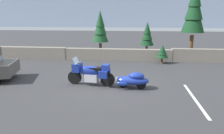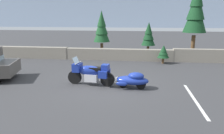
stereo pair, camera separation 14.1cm
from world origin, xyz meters
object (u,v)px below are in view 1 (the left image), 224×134
object	(u,v)px
pine_tree_tall	(194,9)
pine_tree_far_right	(147,35)
car_shaped_trailer	(132,80)
touring_motorcycle	(91,73)
pine_tree_secondary	(100,28)

from	to	relation	value
pine_tree_tall	pine_tree_far_right	distance (m)	4.16
car_shaped_trailer	touring_motorcycle	bearing A→B (deg)	173.21
pine_tree_tall	pine_tree_secondary	distance (m)	7.60
car_shaped_trailer	pine_tree_secondary	world-z (taller)	pine_tree_secondary
touring_motorcycle	pine_tree_tall	distance (m)	11.12
pine_tree_secondary	pine_tree_far_right	size ratio (longest dim) A/B	1.32
car_shaped_trailer	pine_tree_far_right	bearing A→B (deg)	82.88
pine_tree_tall	pine_tree_secondary	bearing A→B (deg)	-174.42
pine_tree_secondary	pine_tree_far_right	xyz separation A→B (m)	(3.80, 0.51, -0.57)
touring_motorcycle	car_shaped_trailer	bearing A→B (deg)	-6.79
pine_tree_tall	car_shaped_trailer	bearing A→B (deg)	-118.55
pine_tree_tall	pine_tree_secondary	size ratio (longest dim) A/B	1.63
touring_motorcycle	car_shaped_trailer	distance (m)	2.01
touring_motorcycle	pine_tree_tall	world-z (taller)	pine_tree_tall
touring_motorcycle	pine_tree_far_right	xyz separation A→B (m)	(3.03, 8.12, 1.13)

